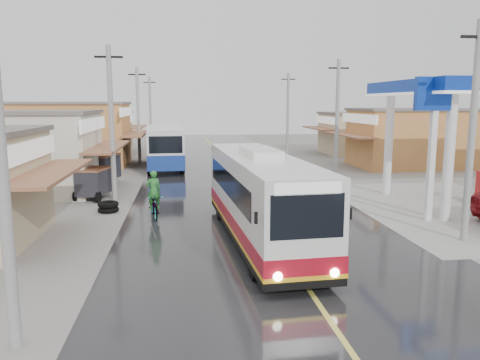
# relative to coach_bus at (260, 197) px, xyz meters

# --- Properties ---
(ground) EXTENTS (120.00, 120.00, 0.00)m
(ground) POSITION_rel_coach_bus_xyz_m (0.58, -1.08, -1.67)
(ground) COLOR slate
(ground) RESTS_ON ground
(road) EXTENTS (12.00, 90.00, 0.02)m
(road) POSITION_rel_coach_bus_xyz_m (0.58, 13.92, -1.66)
(road) COLOR black
(road) RESTS_ON ground
(centre_line) EXTENTS (0.15, 90.00, 0.01)m
(centre_line) POSITION_rel_coach_bus_xyz_m (0.58, 13.92, -1.65)
(centre_line) COLOR #D8CC4C
(centre_line) RESTS_ON road
(shopfronts_left) EXTENTS (11.00, 44.00, 5.20)m
(shopfronts_left) POSITION_rel_coach_bus_xyz_m (-12.42, 16.92, -1.67)
(shopfronts_left) COLOR tan
(shopfronts_left) RESTS_ON ground
(shopfronts_right) EXTENTS (11.00, 44.00, 4.80)m
(shopfronts_right) POSITION_rel_coach_bus_xyz_m (15.58, 10.92, -1.67)
(shopfronts_right) COLOR beige
(shopfronts_right) RESTS_ON ground
(utility_poles_left) EXTENTS (1.60, 50.00, 8.00)m
(utility_poles_left) POSITION_rel_coach_bus_xyz_m (-6.42, 14.92, -1.67)
(utility_poles_left) COLOR gray
(utility_poles_left) RESTS_ON ground
(utility_poles_right) EXTENTS (1.60, 36.00, 8.00)m
(utility_poles_right) POSITION_rel_coach_bus_xyz_m (7.58, 13.92, -1.67)
(utility_poles_right) COLOR gray
(utility_poles_right) RESTS_ON ground
(coach_bus) EXTENTS (3.12, 11.20, 3.46)m
(coach_bus) POSITION_rel_coach_bus_xyz_m (0.00, 0.00, 0.00)
(coach_bus) COLOR silver
(coach_bus) RESTS_ON road
(second_bus) EXTENTS (3.20, 9.87, 3.23)m
(second_bus) POSITION_rel_coach_bus_xyz_m (-4.26, 20.32, 0.07)
(second_bus) COLOR silver
(second_bus) RESTS_ON road
(cyclist) EXTENTS (1.04, 2.11, 2.18)m
(cyclist) POSITION_rel_coach_bus_xyz_m (-4.13, 4.00, -0.95)
(cyclist) COLOR black
(cyclist) RESTS_ON ground
(tricycle_near) EXTENTS (1.88, 2.46, 1.69)m
(tricycle_near) POSITION_rel_coach_bus_xyz_m (-7.59, 8.57, -0.71)
(tricycle_near) COLOR #26262D
(tricycle_near) RESTS_ON ground
(tricycle_far) EXTENTS (2.22, 2.82, 1.89)m
(tricycle_far) POSITION_rel_coach_bus_xyz_m (-7.90, 13.46, -0.59)
(tricycle_far) COLOR #26262D
(tricycle_far) RESTS_ON ground
(tyre_stack) EXTENTS (0.98, 0.98, 0.50)m
(tyre_stack) POSITION_rel_coach_bus_xyz_m (-6.37, 5.39, -1.42)
(tyre_stack) COLOR black
(tyre_stack) RESTS_ON ground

